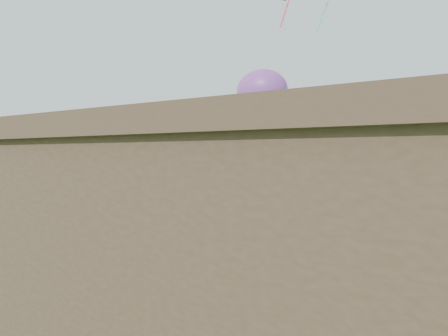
{
  "coord_description": "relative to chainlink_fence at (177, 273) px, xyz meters",
  "views": [
    {
      "loc": [
        13.28,
        -9.93,
        6.73
      ],
      "look_at": [
        1.63,
        8.0,
        5.99
      ],
      "focal_mm": 32.0,
      "sensor_mm": 36.0,
      "label": 1
    }
  ],
  "objects": [
    {
      "name": "ground",
      "position": [
        0.0,
        -6.0,
        -0.55
      ],
      "size": [
        160.0,
        160.0,
        0.0
      ],
      "primitive_type": "plane",
      "color": "#2A501B",
      "rests_on": "ground"
    },
    {
      "name": "sand_beach",
      "position": [
        0.0,
        16.0,
        -0.55
      ],
      "size": [
        72.0,
        20.0,
        0.02
      ],
      "primitive_type": "cube",
      "color": "#C4B18E",
      "rests_on": "ground"
    },
    {
      "name": "ocean",
      "position": [
        0.0,
        60.0,
        -0.55
      ],
      "size": [
        160.0,
        68.0,
        0.02
      ],
      "primitive_type": "cube",
      "color": "slate",
      "rests_on": "ground"
    },
    {
      "name": "chainlink_fence",
      "position": [
        0.0,
        0.0,
        0.0
      ],
      "size": [
        36.2,
        0.2,
        1.25
      ],
      "primitive_type": null,
      "color": "#4D372B",
      "rests_on": "ground"
    },
    {
      "name": "picnic_table",
      "position": [
        1.74,
        -3.92,
        -0.18
      ],
      "size": [
        1.97,
        1.64,
        0.74
      ],
      "primitive_type": null,
      "rotation": [
        0.0,
        0.0,
        -0.2
      ],
      "color": "brown",
      "rests_on": "ground"
    },
    {
      "name": "octopus_kite",
      "position": [
        -0.58,
        10.55,
        8.92
      ],
      "size": [
        4.49,
        3.86,
        7.77
      ],
      "primitive_type": null,
      "rotation": [
        0.0,
        0.0,
        0.37
      ],
      "color": "#FF2853"
    },
    {
      "name": "kite_red",
      "position": [
        0.9,
        10.86,
        17.22
      ],
      "size": [
        2.08,
        1.89,
        2.65
      ],
      "primitive_type": null,
      "rotation": [
        0.44,
        0.0,
        1.03
      ],
      "color": "#ED2948"
    },
    {
      "name": "kite_green",
      "position": [
        2.45,
        14.77,
        17.98
      ],
      "size": [
        2.19,
        2.09,
        3.08
      ],
      "primitive_type": null,
      "rotation": [
        0.44,
        0.0,
        0.87
      ],
      "color": "#37CF79"
    }
  ]
}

